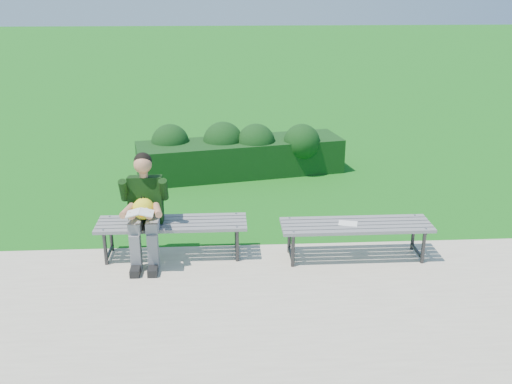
{
  "coord_description": "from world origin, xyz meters",
  "views": [
    {
      "loc": [
        -0.09,
        -6.61,
        3.18
      ],
      "look_at": [
        0.28,
        -0.14,
        0.8
      ],
      "focal_mm": 40.0,
      "sensor_mm": 36.0,
      "label": 1
    }
  ],
  "objects_px": {
    "hedge": "(239,152)",
    "bench_left": "(172,226)",
    "seated_boy": "(144,206)",
    "paper_sheet": "(348,223)",
    "bench_right": "(356,228)"
  },
  "relations": [
    {
      "from": "hedge",
      "to": "bench_right",
      "type": "xyz_separation_m",
      "value": [
        1.31,
        -3.4,
        0.01
      ]
    },
    {
      "from": "hedge",
      "to": "bench_left",
      "type": "height_order",
      "value": "hedge"
    },
    {
      "from": "bench_right",
      "to": "seated_boy",
      "type": "bearing_deg",
      "value": 178.12
    },
    {
      "from": "hedge",
      "to": "bench_right",
      "type": "distance_m",
      "value": 3.64
    },
    {
      "from": "seated_boy",
      "to": "paper_sheet",
      "type": "distance_m",
      "value": 2.42
    },
    {
      "from": "bench_left",
      "to": "bench_right",
      "type": "relative_size",
      "value": 1.0
    },
    {
      "from": "bench_left",
      "to": "seated_boy",
      "type": "xyz_separation_m",
      "value": [
        -0.3,
        -0.1,
        0.3
      ]
    },
    {
      "from": "seated_boy",
      "to": "paper_sheet",
      "type": "xyz_separation_m",
      "value": [
        2.41,
        -0.08,
        -0.24
      ]
    },
    {
      "from": "hedge",
      "to": "seated_boy",
      "type": "bearing_deg",
      "value": -109.93
    },
    {
      "from": "hedge",
      "to": "bench_right",
      "type": "bearing_deg",
      "value": -68.97
    },
    {
      "from": "bench_left",
      "to": "seated_boy",
      "type": "bearing_deg",
      "value": -162.17
    },
    {
      "from": "hedge",
      "to": "bench_left",
      "type": "distance_m",
      "value": 3.35
    },
    {
      "from": "hedge",
      "to": "seated_boy",
      "type": "xyz_separation_m",
      "value": [
        -1.2,
        -3.32,
        0.31
      ]
    },
    {
      "from": "seated_boy",
      "to": "hedge",
      "type": "bearing_deg",
      "value": 70.07
    },
    {
      "from": "bench_left",
      "to": "paper_sheet",
      "type": "relative_size",
      "value": 7.06
    }
  ]
}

